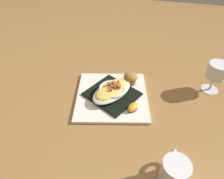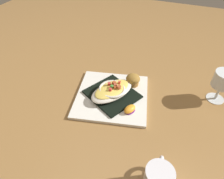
# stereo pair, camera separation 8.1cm
# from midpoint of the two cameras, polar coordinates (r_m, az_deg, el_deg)

# --- Properties ---
(ground_plane) EXTENTS (2.60, 2.60, 0.00)m
(ground_plane) POSITION_cam_midpoint_polar(r_m,az_deg,el_deg) (0.84, 2.76, -2.27)
(ground_plane) COLOR olive
(square_plate) EXTENTS (0.35, 0.35, 0.01)m
(square_plate) POSITION_cam_midpoint_polar(r_m,az_deg,el_deg) (0.84, 2.78, -1.97)
(square_plate) COLOR white
(square_plate) RESTS_ON ground_plane
(folded_napkin) EXTENTS (0.25, 0.24, 0.01)m
(folded_napkin) POSITION_cam_midpoint_polar(r_m,az_deg,el_deg) (0.83, 2.80, -1.47)
(folded_napkin) COLOR black
(folded_napkin) RESTS_ON square_plate
(gratin_dish) EXTENTS (0.19, 0.22, 0.05)m
(gratin_dish) POSITION_cam_midpoint_polar(r_m,az_deg,el_deg) (0.82, 2.86, -0.30)
(gratin_dish) COLOR silver
(gratin_dish) RESTS_ON folded_napkin
(muffin) EXTENTS (0.06, 0.06, 0.05)m
(muffin) POSITION_cam_midpoint_polar(r_m,az_deg,el_deg) (0.88, 8.72, 2.69)
(muffin) COLOR #9D6A30
(muffin) RESTS_ON square_plate
(orange_garnish) EXTENTS (0.05, 0.06, 0.02)m
(orange_garnish) POSITION_cam_midpoint_polar(r_m,az_deg,el_deg) (0.77, 8.19, -5.82)
(orange_garnish) COLOR #5D136B
(orange_garnish) RESTS_ON square_plate
(stemmed_glass) EXTENTS (0.08, 0.08, 0.14)m
(stemmed_glass) POSITION_cam_midpoint_polar(r_m,az_deg,el_deg) (0.90, 31.78, 1.94)
(stemmed_glass) COLOR white
(stemmed_glass) RESTS_ON ground_plane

